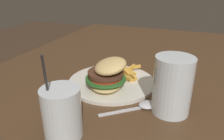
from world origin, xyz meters
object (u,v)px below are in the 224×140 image
(meal_plate_near, at_px, (110,78))
(beer_glass, at_px, (173,87))
(juice_glass, at_px, (63,115))
(spoon, at_px, (145,105))

(meal_plate_near, relative_size, beer_glass, 1.89)
(meal_plate_near, height_order, juice_glass, juice_glass)
(meal_plate_near, distance_m, spoon, 0.15)
(meal_plate_near, relative_size, spoon, 1.98)
(juice_glass, relative_size, spoon, 1.35)
(spoon, bearing_deg, beer_glass, -32.72)
(beer_glass, relative_size, juice_glass, 0.77)
(meal_plate_near, xyz_separation_m, juice_glass, (0.25, -0.01, 0.02))
(beer_glass, bearing_deg, juice_glass, -49.35)
(beer_glass, height_order, spoon, beer_glass)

